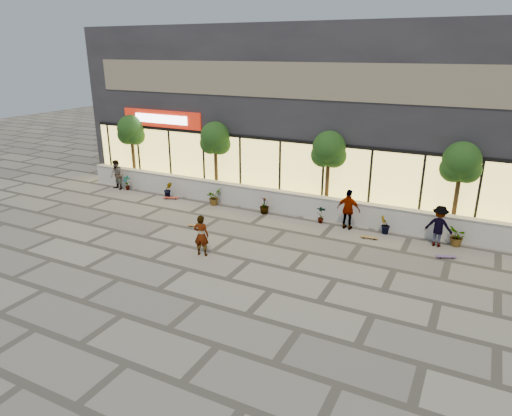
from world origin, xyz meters
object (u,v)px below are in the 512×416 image
at_px(skater_center, 201,235).
at_px(skateboard_right_far, 446,256).
at_px(tree_midwest, 215,140).
at_px(tree_east, 461,165).
at_px(skateboard_right_near, 369,237).
at_px(tree_west, 131,132).
at_px(tree_mideast, 329,151).
at_px(skater_left, 117,175).
at_px(skater_right_far, 439,226).
at_px(skateboard_center, 196,225).
at_px(skater_right_near, 349,210).
at_px(skateboard_left, 171,198).

bearing_deg(skater_center, skateboard_right_far, -165.71).
distance_m(tree_midwest, tree_east, 11.50).
height_order(tree_east, skateboard_right_far, tree_east).
bearing_deg(skateboard_right_near, tree_east, 28.79).
bearing_deg(tree_midwest, tree_east, 0.00).
xyz_separation_m(tree_west, tree_mideast, (11.50, 0.00, 0.00)).
bearing_deg(skater_left, skater_right_far, 12.87).
distance_m(tree_east, skateboard_right_far, 3.91).
distance_m(skater_left, skater_right_far, 16.64).
bearing_deg(skateboard_center, skateboard_right_far, -3.72).
bearing_deg(skater_right_far, skater_left, 8.05).
height_order(skater_right_near, skater_right_far, skater_right_near).
height_order(tree_east, skater_right_far, tree_east).
bearing_deg(tree_east, skater_right_near, -160.91).
distance_m(tree_east, skater_right_near, 4.77).
bearing_deg(skater_center, skater_left, -40.54).
distance_m(tree_mideast, skateboard_right_far, 6.80).
bearing_deg(tree_east, skater_right_far, -104.18).
height_order(skateboard_left, skateboard_right_far, skateboard_left).
distance_m(tree_mideast, skateboard_center, 6.81).
bearing_deg(skater_center, skater_right_near, -140.02).
distance_m(skater_right_near, skateboard_right_far, 4.35).
height_order(skater_left, skateboard_right_near, skater_left).
bearing_deg(skater_left, skateboard_right_near, 10.71).
bearing_deg(tree_west, skateboard_center, -30.89).
distance_m(tree_east, skateboard_left, 13.74).
height_order(skateboard_left, skateboard_right_near, skateboard_left).
bearing_deg(skateboard_right_far, tree_west, 149.04).
distance_m(tree_midwest, skateboard_right_far, 12.20).
bearing_deg(skater_right_near, skater_left, 5.31).
distance_m(tree_mideast, skater_center, 7.33).
xyz_separation_m(tree_east, skater_center, (-8.18, -6.46, -2.19)).
bearing_deg(skater_right_far, skater_right_near, 6.14).
bearing_deg(tree_midwest, tree_mideast, 0.00).
bearing_deg(skater_right_far, skateboard_center, 23.82).
bearing_deg(tree_west, skater_right_near, -6.17).
relative_size(tree_west, skateboard_left, 4.89).
distance_m(skateboard_left, skateboard_right_near, 10.43).
distance_m(skater_left, skateboard_right_near, 14.14).
xyz_separation_m(tree_mideast, skater_right_near, (1.46, -1.40, -2.10)).
bearing_deg(tree_midwest, skater_right_near, -10.63).
height_order(skater_center, skateboard_right_near, skater_center).
bearing_deg(skater_right_far, tree_midwest, 0.61).
height_order(tree_midwest, tree_east, same).
relative_size(skateboard_center, skateboard_right_near, 1.05).
height_order(tree_east, skater_left, tree_east).
height_order(tree_mideast, skateboard_right_far, tree_mideast).
xyz_separation_m(tree_east, skater_right_far, (-0.39, -1.56, -2.16)).
bearing_deg(skater_right_far, skateboard_left, 8.34).
bearing_deg(skateboard_left, tree_west, 134.70).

